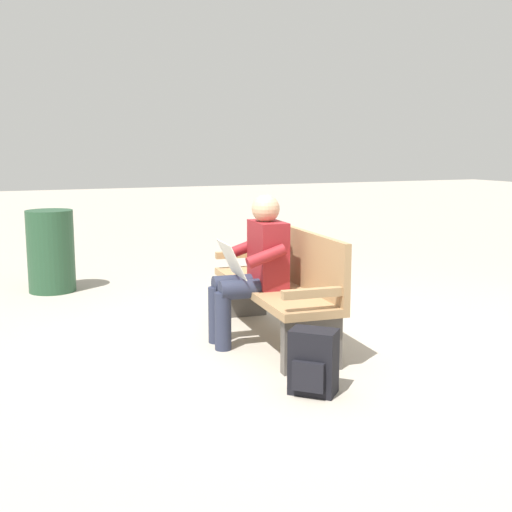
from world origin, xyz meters
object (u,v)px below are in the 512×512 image
Objects in this scene: bench_near at (281,284)px; backpack at (313,362)px; person_seated at (254,265)px; trash_bin at (51,251)px.

backpack is (-1.16, 0.33, -0.26)m from bench_near.
bench_near is at bearing -83.39° from person_seated.
person_seated is (-0.01, 0.23, 0.17)m from bench_near.
trash_bin is at bearing 30.81° from person_seated.
bench_near is at bearing -16.10° from backpack.
person_seated is at bearing -4.97° from backpack.
trash_bin is (3.76, 1.14, 0.24)m from backpack.
bench_near is 4.43× the size of backpack.
bench_near is 2.99m from trash_bin.
backpack is at bearing 169.23° from bench_near.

